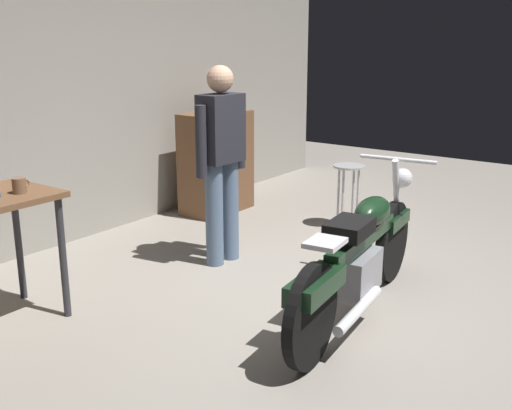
{
  "coord_description": "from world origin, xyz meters",
  "views": [
    {
      "loc": [
        -3.68,
        -1.99,
        1.9
      ],
      "look_at": [
        -0.02,
        0.7,
        0.65
      ],
      "focal_mm": 43.4,
      "sensor_mm": 36.0,
      "label": 1
    }
  ],
  "objects_px": {
    "shop_stool": "(349,179)",
    "mug_brown_stoneware": "(19,186)",
    "person_standing": "(221,156)",
    "wooden_dresser": "(216,163)",
    "motorcycle": "(360,255)"
  },
  "relations": [
    {
      "from": "person_standing",
      "to": "mug_brown_stoneware",
      "type": "bearing_deg",
      "value": -9.11
    },
    {
      "from": "motorcycle",
      "to": "person_standing",
      "type": "distance_m",
      "value": 1.55
    },
    {
      "from": "person_standing",
      "to": "wooden_dresser",
      "type": "distance_m",
      "value": 1.64
    },
    {
      "from": "wooden_dresser",
      "to": "shop_stool",
      "type": "bearing_deg",
      "value": -76.6
    },
    {
      "from": "shop_stool",
      "to": "mug_brown_stoneware",
      "type": "relative_size",
      "value": 5.22
    },
    {
      "from": "person_standing",
      "to": "shop_stool",
      "type": "height_order",
      "value": "person_standing"
    },
    {
      "from": "motorcycle",
      "to": "wooden_dresser",
      "type": "bearing_deg",
      "value": 52.61
    },
    {
      "from": "motorcycle",
      "to": "shop_stool",
      "type": "distance_m",
      "value": 2.1
    },
    {
      "from": "motorcycle",
      "to": "shop_stool",
      "type": "xyz_separation_m",
      "value": [
        1.82,
        1.06,
        0.05
      ]
    },
    {
      "from": "motorcycle",
      "to": "mug_brown_stoneware",
      "type": "relative_size",
      "value": 17.79
    },
    {
      "from": "shop_stool",
      "to": "wooden_dresser",
      "type": "relative_size",
      "value": 0.58
    },
    {
      "from": "person_standing",
      "to": "wooden_dresser",
      "type": "bearing_deg",
      "value": -135.88
    },
    {
      "from": "motorcycle",
      "to": "person_standing",
      "type": "xyz_separation_m",
      "value": [
        0.28,
        1.44,
        0.48
      ]
    },
    {
      "from": "person_standing",
      "to": "shop_stool",
      "type": "distance_m",
      "value": 1.64
    },
    {
      "from": "mug_brown_stoneware",
      "to": "person_standing",
      "type": "bearing_deg",
      "value": -11.69
    }
  ]
}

